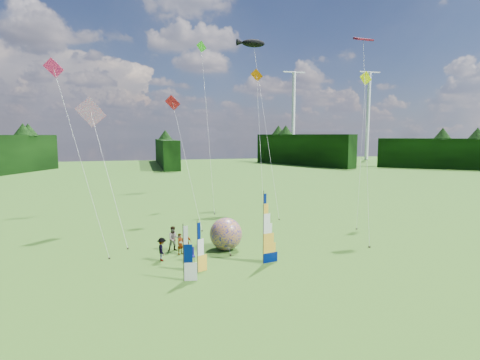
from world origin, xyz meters
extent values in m
plane|color=#4A6C1E|center=(0.00, 0.00, 0.00)|extent=(220.00, 220.00, 0.00)
sphere|color=#020984|center=(-1.52, 6.10, 1.21)|extent=(2.56, 2.56, 2.43)
imported|color=#66594C|center=(-4.93, 5.97, 0.76)|extent=(0.66, 0.63, 1.52)
imported|color=#66594C|center=(-5.32, 6.87, 0.93)|extent=(0.95, 0.54, 1.85)
imported|color=#66594C|center=(-6.30, 4.81, 0.81)|extent=(0.45, 1.06, 1.62)
imported|color=#66594C|center=(-4.42, 6.36, 0.75)|extent=(0.89, 0.85, 1.50)
camera|label=1|loc=(-7.66, -20.45, 8.56)|focal=28.00mm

